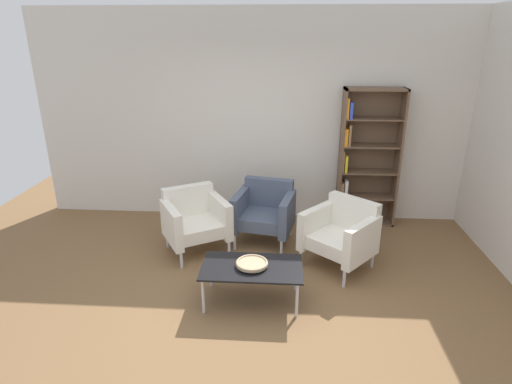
# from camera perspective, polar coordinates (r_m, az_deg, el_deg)

# --- Properties ---
(ground_plane) EXTENTS (8.32, 8.32, 0.00)m
(ground_plane) POSITION_cam_1_polar(r_m,az_deg,el_deg) (4.27, -0.76, -16.10)
(ground_plane) COLOR brown
(plaster_back_panel) EXTENTS (6.40, 0.12, 2.90)m
(plaster_back_panel) POSITION_cam_1_polar(r_m,az_deg,el_deg) (5.98, 1.08, 10.01)
(plaster_back_panel) COLOR silver
(plaster_back_panel) RESTS_ON ground_plane
(bookshelf_tall) EXTENTS (0.80, 0.30, 1.90)m
(bookshelf_tall) POSITION_cam_1_polar(r_m,az_deg,el_deg) (6.00, 14.48, 4.32)
(bookshelf_tall) COLOR brown
(bookshelf_tall) RESTS_ON ground_plane
(coffee_table_low) EXTENTS (1.00, 0.56, 0.40)m
(coffee_table_low) POSITION_cam_1_polar(r_m,az_deg,el_deg) (4.24, -0.62, -10.39)
(coffee_table_low) COLOR black
(coffee_table_low) RESTS_ON ground_plane
(decorative_bowl) EXTENTS (0.32, 0.32, 0.05)m
(decorative_bowl) POSITION_cam_1_polar(r_m,az_deg,el_deg) (4.21, -0.62, -9.62)
(decorative_bowl) COLOR tan
(decorative_bowl) RESTS_ON coffee_table_low
(armchair_corner_red) EXTENTS (0.95, 0.94, 0.78)m
(armchair_corner_red) POSITION_cam_1_polar(r_m,az_deg,el_deg) (4.95, 11.49, -5.45)
(armchair_corner_red) COLOR white
(armchair_corner_red) RESTS_ON ground_plane
(armchair_spare_guest) EXTENTS (0.94, 0.91, 0.78)m
(armchair_spare_guest) POSITION_cam_1_polar(r_m,az_deg,el_deg) (5.24, -8.31, -3.67)
(armchair_spare_guest) COLOR white
(armchair_spare_guest) RESTS_ON ground_plane
(armchair_by_bookshelf) EXTENTS (0.83, 0.78, 0.78)m
(armchair_by_bookshelf) POSITION_cam_1_polar(r_m,az_deg,el_deg) (5.43, 1.20, -2.56)
(armchair_by_bookshelf) COLOR #4C566B
(armchair_by_bookshelf) RESTS_ON ground_plane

